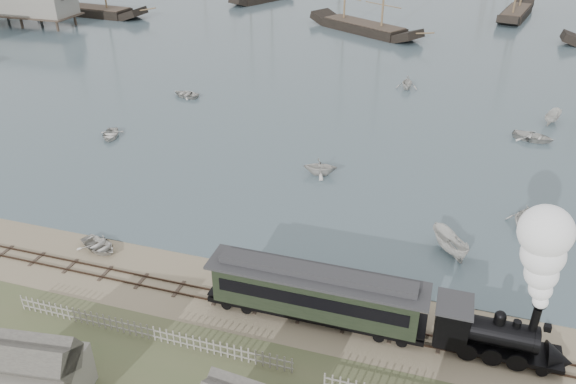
% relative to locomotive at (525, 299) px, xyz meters
% --- Properties ---
extents(ground, '(600.00, 600.00, 0.00)m').
position_rel_locomotive_xyz_m(ground, '(-15.19, 2.00, -4.67)').
color(ground, tan).
rests_on(ground, ground).
extents(rail_track, '(120.00, 1.80, 0.16)m').
position_rel_locomotive_xyz_m(rail_track, '(-15.19, 0.00, -4.63)').
color(rail_track, '#35261D').
rests_on(rail_track, ground).
extents(picket_fence_west, '(19.00, 0.10, 1.20)m').
position_rel_locomotive_xyz_m(picket_fence_west, '(-21.69, -5.00, -4.67)').
color(picket_fence_west, gray).
rests_on(picket_fence_west, ground).
extents(locomotive, '(8.14, 3.04, 10.14)m').
position_rel_locomotive_xyz_m(locomotive, '(0.00, 0.00, 0.00)').
color(locomotive, black).
rests_on(locomotive, ground).
extents(passenger_coach, '(14.31, 2.76, 3.48)m').
position_rel_locomotive_xyz_m(passenger_coach, '(-12.23, -0.00, -2.47)').
color(passenger_coach, black).
rests_on(passenger_coach, ground).
extents(beached_dinghy, '(3.66, 4.24, 0.74)m').
position_rel_locomotive_xyz_m(beached_dinghy, '(-30.34, 2.54, -4.30)').
color(beached_dinghy, beige).
rests_on(beached_dinghy, ground).
extents(rowboat_0, '(4.28, 3.73, 0.74)m').
position_rel_locomotive_xyz_m(rowboat_0, '(-41.46, 21.48, -4.24)').
color(rowboat_0, beige).
rests_on(rowboat_0, harbor_water).
extents(rowboat_1, '(3.40, 3.77, 1.74)m').
position_rel_locomotive_xyz_m(rowboat_1, '(-16.93, 19.82, -3.74)').
color(rowboat_1, beige).
rests_on(rowboat_1, harbor_water).
extents(rowboat_2, '(4.20, 3.72, 1.59)m').
position_rel_locomotive_xyz_m(rowboat_2, '(-4.22, 10.20, -3.81)').
color(rowboat_2, beige).
rests_on(rowboat_2, harbor_water).
extents(rowboat_3, '(4.14, 5.00, 0.90)m').
position_rel_locomotive_xyz_m(rowboat_3, '(3.47, 34.64, -4.16)').
color(rowboat_3, beige).
rests_on(rowboat_3, harbor_water).
extents(rowboat_4, '(4.15, 3.94, 1.72)m').
position_rel_locomotive_xyz_m(rowboat_4, '(1.54, 16.10, -3.75)').
color(rowboat_4, beige).
rests_on(rowboat_4, harbor_water).
extents(rowboat_5, '(3.89, 2.69, 1.41)m').
position_rel_locomotive_xyz_m(rowboat_5, '(5.91, 40.65, -3.90)').
color(rowboat_5, beige).
rests_on(rowboat_5, harbor_water).
extents(rowboat_6, '(3.39, 4.21, 0.77)m').
position_rel_locomotive_xyz_m(rowboat_6, '(-39.38, 36.03, -4.22)').
color(rowboat_6, beige).
rests_on(rowboat_6, harbor_water).
extents(rowboat_7, '(3.54, 3.11, 1.77)m').
position_rel_locomotive_xyz_m(rowboat_7, '(-11.87, 47.86, -3.72)').
color(rowboat_7, beige).
rests_on(rowboat_7, harbor_water).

